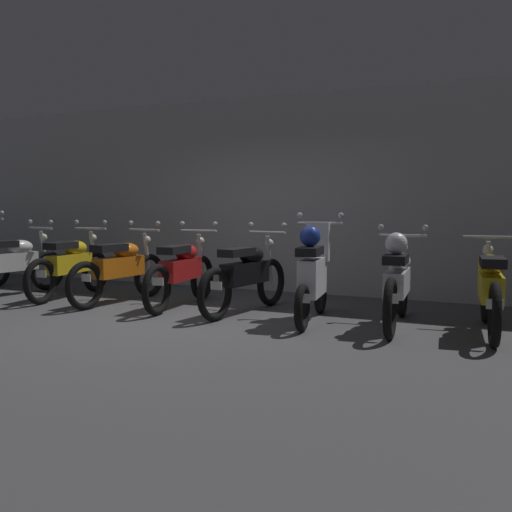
% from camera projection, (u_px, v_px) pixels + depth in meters
% --- Properties ---
extents(ground_plane, '(80.00, 80.00, 0.00)m').
position_uv_depth(ground_plane, '(178.00, 321.00, 7.02)').
color(ground_plane, '#4C4C4F').
extents(back_wall, '(16.77, 0.30, 3.12)m').
position_uv_depth(back_wall, '(274.00, 194.00, 9.51)').
color(back_wall, '#ADADB2').
rests_on(back_wall, ground).
extents(motorbike_slot_1, '(0.58, 1.94, 1.15)m').
position_uv_depth(motorbike_slot_1, '(13.00, 263.00, 9.01)').
color(motorbike_slot_1, black).
rests_on(motorbike_slot_1, ground).
extents(motorbike_slot_2, '(0.59, 1.95, 1.15)m').
position_uv_depth(motorbike_slot_2, '(71.00, 265.00, 8.79)').
color(motorbike_slot_2, black).
rests_on(motorbike_slot_2, ground).
extents(motorbike_slot_3, '(0.59, 1.95, 1.15)m').
position_uv_depth(motorbike_slot_3, '(120.00, 268.00, 8.31)').
color(motorbike_slot_3, black).
rests_on(motorbike_slot_3, ground).
extents(motorbike_slot_4, '(0.59, 1.95, 1.15)m').
position_uv_depth(motorbike_slot_4, '(182.00, 271.00, 7.97)').
color(motorbike_slot_4, black).
rests_on(motorbike_slot_4, ground).
extents(motorbike_slot_5, '(0.59, 1.95, 1.15)m').
position_uv_depth(motorbike_slot_5, '(246.00, 275.00, 7.54)').
color(motorbike_slot_5, black).
rests_on(motorbike_slot_5, ground).
extents(motorbike_slot_6, '(0.58, 1.67, 1.29)m').
position_uv_depth(motorbike_slot_6, '(313.00, 274.00, 6.96)').
color(motorbike_slot_6, black).
rests_on(motorbike_slot_6, ground).
extents(motorbike_slot_7, '(0.59, 1.95, 1.15)m').
position_uv_depth(motorbike_slot_7, '(397.00, 281.00, 6.62)').
color(motorbike_slot_7, black).
rests_on(motorbike_slot_7, ground).
extents(motorbike_slot_8, '(0.56, 1.95, 1.03)m').
position_uv_depth(motorbike_slot_8, '(490.00, 289.00, 6.29)').
color(motorbike_slot_8, black).
rests_on(motorbike_slot_8, ground).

